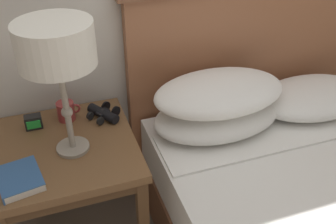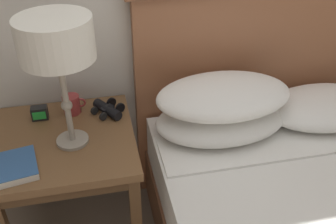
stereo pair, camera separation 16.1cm
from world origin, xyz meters
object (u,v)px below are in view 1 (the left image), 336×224
object	(u,v)px
book_on_nightstand	(19,179)
coffee_mug	(66,111)
table_lamp	(56,48)
alarm_clock	(33,122)
binoculars_pair	(103,113)
nightstand	(66,160)

from	to	relation	value
book_on_nightstand	coffee_mug	bearing A→B (deg)	58.88
coffee_mug	table_lamp	bearing A→B (deg)	-91.06
alarm_clock	book_on_nightstand	bearing A→B (deg)	-101.92
book_on_nightstand	alarm_clock	bearing A→B (deg)	78.08
table_lamp	binoculars_pair	world-z (taller)	table_lamp
nightstand	alarm_clock	xyz separation A→B (m)	(-0.10, 0.16, 0.11)
table_lamp	coffee_mug	size ratio (longest dim) A/B	5.13
nightstand	table_lamp	size ratio (longest dim) A/B	1.11
nightstand	alarm_clock	size ratio (longest dim) A/B	8.40
nightstand	book_on_nightstand	size ratio (longest dim) A/B	2.91
table_lamp	book_on_nightstand	distance (m)	0.49
book_on_nightstand	binoculars_pair	world-z (taller)	binoculars_pair
book_on_nightstand	coffee_mug	size ratio (longest dim) A/B	1.96
coffee_mug	alarm_clock	size ratio (longest dim) A/B	1.47
book_on_nightstand	coffee_mug	world-z (taller)	coffee_mug
nightstand	binoculars_pair	world-z (taller)	binoculars_pair
table_lamp	binoculars_pair	xyz separation A→B (m)	(0.16, 0.18, -0.41)
table_lamp	alarm_clock	bearing A→B (deg)	124.75
nightstand	alarm_clock	distance (m)	0.22
table_lamp	binoculars_pair	distance (m)	0.48
binoculars_pair	coffee_mug	distance (m)	0.16
table_lamp	alarm_clock	xyz separation A→B (m)	(-0.14, 0.20, -0.41)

